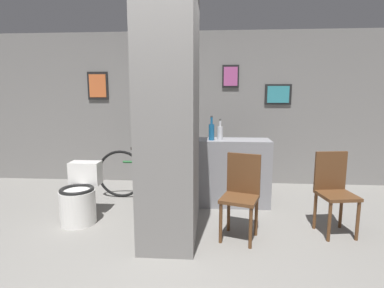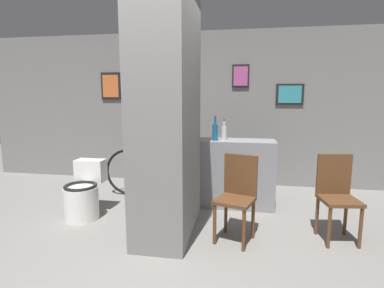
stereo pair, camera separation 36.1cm
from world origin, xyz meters
name	(u,v)px [view 1 (the left image)]	position (x,y,z in m)	size (l,w,h in m)	color
ground_plane	(168,259)	(0.00, 0.00, 0.00)	(14.00, 14.00, 0.00)	gray
wall_back	(189,109)	(0.00, 2.63, 1.30)	(8.00, 0.09, 2.60)	gray
pillar_center	(171,117)	(-0.04, 0.56, 1.30)	(0.59, 1.12, 2.60)	gray
counter_shelf	(226,172)	(0.60, 1.53, 0.46)	(1.21, 0.44, 0.93)	gray
toilet	(80,198)	(-1.20, 0.79, 0.30)	(0.42, 0.58, 0.70)	white
chair_near_pillar	(241,192)	(0.72, 0.52, 0.50)	(0.46, 0.46, 0.91)	brown
chair_by_doorway	(334,189)	(1.76, 0.71, 0.50)	(0.42, 0.42, 0.91)	brown
bicycle	(154,174)	(-0.46, 1.70, 0.38)	(1.73, 0.42, 0.78)	black
bottle_tall	(211,131)	(0.39, 1.44, 1.05)	(0.08, 0.08, 0.34)	#19598C
bottle_short	(220,132)	(0.51, 1.50, 1.03)	(0.08, 0.08, 0.29)	silver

